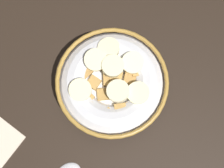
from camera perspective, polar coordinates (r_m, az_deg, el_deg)
name	(u,v)px	position (r cm, az deg, el deg)	size (l,w,h in cm)	color
ground_plane	(112,89)	(45.54, 0.00, -1.06)	(97.75, 97.75, 2.00)	black
cereal_bowl	(112,84)	(41.77, 0.01, 0.00)	(15.72, 15.72, 6.26)	silver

